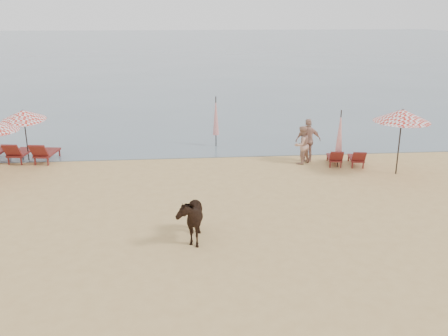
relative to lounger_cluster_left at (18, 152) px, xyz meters
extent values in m
plane|color=tan|center=(8.93, -10.14, -0.48)|extent=(120.00, 120.00, 0.00)
cube|color=#51606B|center=(8.93, 69.86, -0.48)|extent=(160.00, 140.00, 0.06)
cube|color=maroon|center=(0.04, 0.25, -0.09)|extent=(0.95, 1.65, 0.09)
cube|color=maroon|center=(-0.09, -0.57, 0.22)|extent=(0.79, 0.61, 0.68)
cube|color=maroon|center=(1.25, 0.06, -0.09)|extent=(0.95, 1.65, 0.09)
cube|color=maroon|center=(1.12, -0.76, 0.22)|extent=(0.79, 0.61, 0.68)
cube|color=maroon|center=(14.22, -1.62, -0.18)|extent=(0.77, 1.30, 0.07)
cube|color=maroon|center=(14.11, -2.27, 0.07)|extent=(0.63, 0.49, 0.54)
cube|color=maroon|center=(15.17, -1.79, -0.18)|extent=(0.77, 1.30, 0.07)
cube|color=maroon|center=(15.06, -2.43, 0.07)|extent=(0.63, 0.49, 0.54)
cylinder|color=black|center=(0.36, 0.19, 0.61)|extent=(0.05, 0.05, 2.19)
cone|color=red|center=(0.36, 0.19, 1.65)|extent=(1.93, 1.97, 0.66)
sphere|color=black|center=(0.36, 0.19, 1.86)|extent=(0.08, 0.08, 0.08)
cylinder|color=black|center=(16.44, -3.20, 0.81)|extent=(0.06, 0.06, 2.58)
cone|color=red|center=(16.44, -3.20, 2.04)|extent=(2.30, 2.30, 0.52)
sphere|color=black|center=(16.44, -3.20, 2.27)|extent=(0.09, 0.09, 0.09)
cylinder|color=black|center=(9.15, 1.84, 0.80)|extent=(0.06, 0.06, 2.57)
cone|color=red|center=(9.15, 1.84, 1.11)|extent=(0.31, 0.31, 1.93)
cylinder|color=black|center=(14.26, -2.04, 0.79)|extent=(0.06, 0.06, 2.56)
cone|color=red|center=(14.26, -2.04, 1.10)|extent=(0.31, 0.31, 1.92)
imported|color=black|center=(7.57, -8.70, 0.25)|extent=(0.83, 1.77, 1.48)
imported|color=tan|center=(12.77, -1.36, 0.38)|extent=(1.06, 1.01, 1.73)
imported|color=tan|center=(13.14, -1.03, 0.50)|extent=(1.16, 0.48, 1.97)
camera|label=1|loc=(7.35, -22.54, 6.25)|focal=40.00mm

